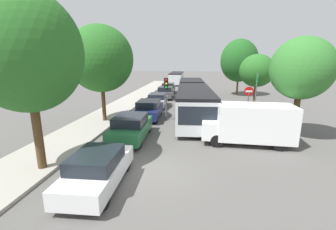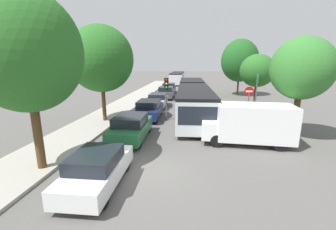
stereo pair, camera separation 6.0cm
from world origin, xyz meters
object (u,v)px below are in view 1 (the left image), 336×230
Objects in this scene: city_bus_rear at (177,77)px; queued_car_graphite at (166,92)px; no_entry_sign at (248,99)px; queued_car_white at (98,169)px; tree_right_mid at (258,72)px; queued_car_black at (168,88)px; queued_car_silver at (157,100)px; white_van at (250,123)px; articulated_bus at (193,96)px; direction_sign_post at (257,85)px; tree_left_mid at (102,61)px; queued_car_green at (131,127)px; queued_car_navy at (149,109)px; tree_left_near at (27,55)px; tree_right_far at (239,62)px; traffic_light at (166,89)px; tree_right_near at (302,69)px.

city_bus_rear is 19.30m from queued_car_graphite.
queued_car_white is at bearing -37.73° from no_entry_sign.
queued_car_black is at bearing 137.05° from tree_right_mid.
white_van reaches higher than queued_car_silver.
queued_car_white is (-3.48, -13.89, -0.77)m from articulated_bus.
direction_sign_post is 0.49× the size of tree_left_mid.
city_bus_rear is at bearing -1.50° from queued_car_black.
queued_car_green is at bearing 178.57° from queued_car_graphite.
articulated_bus is at bearing 8.37° from direction_sign_post.
city_bus_rear is 2.68× the size of queued_car_silver.
queued_car_navy is 0.60× the size of tree_left_near.
articulated_bus is 2.29× the size of tree_right_far.
direction_sign_post is (9.41, 8.46, 1.78)m from queued_car_green.
queued_car_white is 8.67m from white_van.
no_entry_sign reaches higher than queued_car_black.
queued_car_graphite is 1.55× the size of no_entry_sign.
city_bus_rear is 31.62m from tree_left_mid.
queued_car_graphite is 0.81× the size of tree_right_mid.
tree_left_mid is at bearing 173.73° from city_bus_rear.
traffic_light is (1.40, 10.14, 1.79)m from queued_car_white.
queued_car_white is 1.44× the size of no_entry_sign.
articulated_bus is 5.79m from no_entry_sign.
tree_left_near is at bearing -155.85° from tree_right_near.
tree_right_mid is at bearing -31.98° from queued_car_white.
queued_car_black is (0.01, 20.56, -0.02)m from queued_car_green.
queued_car_silver is at bearing 138.93° from tree_right_near.
queued_car_white is 15.37m from queued_car_silver.
queued_car_navy is (-0.12, -29.82, -0.60)m from city_bus_rear.
tree_left_near reaches higher than queued_car_navy.
queued_car_silver is at bearing -124.66° from no_entry_sign.
articulated_bus is at bearing -133.16° from no_entry_sign.
direction_sign_post is (9.39, -1.60, 1.83)m from queued_car_silver.
tree_right_mid is 8.53m from tree_right_far.
white_van is 11.79m from tree_right_mid.
queued_car_white is 0.55× the size of tree_left_near.
queued_car_green is 15.33m from tree_right_mid.
tree_right_near reaches higher than articulated_bus.
queued_car_graphite is 17.74m from tree_right_near.
tree_right_far is (8.27, 14.77, 2.10)m from traffic_light.
articulated_bus is 5.12× the size of traffic_light.
queued_car_black is (-3.65, 11.97, -0.73)m from articulated_bus.
queued_car_graphite is at bearing 173.39° from traffic_light.
tree_left_mid is (-3.28, -11.99, 3.95)m from queued_car_graphite.
queued_car_navy is 0.61× the size of tree_left_mid.
queued_car_silver is 10.58m from tree_right_mid.
tree_right_near is at bearing 32.93° from no_entry_sign.
queued_car_graphite is 0.60× the size of tree_left_mid.
traffic_light is at bearing -18.77° from queued_car_green.
tree_left_near is 27.08m from tree_right_far.
tree_right_far is (9.66, 3.82, 3.84)m from queued_car_graphite.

